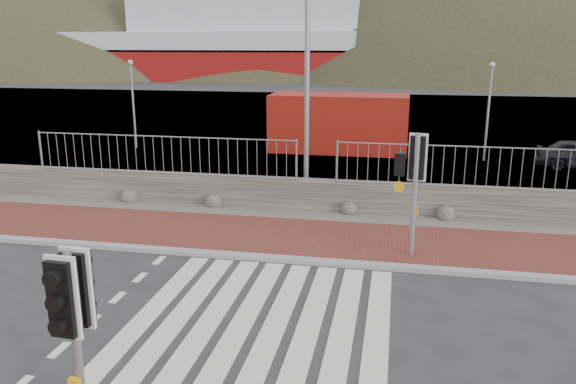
% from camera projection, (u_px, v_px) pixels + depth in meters
% --- Properties ---
extents(ground, '(220.00, 220.00, 0.00)m').
position_uv_depth(ground, '(259.00, 324.00, 10.06)').
color(ground, '#28282B').
rests_on(ground, ground).
extents(sidewalk_far, '(40.00, 3.00, 0.08)m').
position_uv_depth(sidewalk_far, '(301.00, 239.00, 14.32)').
color(sidewalk_far, brown).
rests_on(sidewalk_far, ground).
extents(kerb_far, '(40.00, 0.25, 0.12)m').
position_uv_depth(kerb_far, '(290.00, 260.00, 12.90)').
color(kerb_far, gray).
rests_on(kerb_far, ground).
extents(zebra_crossing, '(4.62, 5.60, 0.01)m').
position_uv_depth(zebra_crossing, '(259.00, 323.00, 10.06)').
color(zebra_crossing, silver).
rests_on(zebra_crossing, ground).
extents(gravel_strip, '(40.00, 1.50, 0.06)m').
position_uv_depth(gravel_strip, '(313.00, 216.00, 16.22)').
color(gravel_strip, '#59544C').
rests_on(gravel_strip, ground).
extents(stone_wall, '(40.00, 0.60, 0.90)m').
position_uv_depth(stone_wall, '(317.00, 195.00, 16.87)').
color(stone_wall, '#423D36').
rests_on(stone_wall, ground).
extents(railing, '(18.07, 0.07, 1.22)m').
position_uv_depth(railing, '(317.00, 151.00, 16.38)').
color(railing, gray).
rests_on(railing, stone_wall).
extents(quay, '(120.00, 40.00, 0.50)m').
position_uv_depth(quay, '(362.00, 120.00, 36.53)').
color(quay, '#4C4C4F').
rests_on(quay, ground).
extents(water, '(220.00, 50.00, 0.05)m').
position_uv_depth(water, '(380.00, 83.00, 69.73)').
color(water, '#3F4C54').
rests_on(water, ground).
extents(ferry, '(50.00, 16.00, 20.00)m').
position_uv_depth(ferry, '(203.00, 39.00, 77.64)').
color(ferry, maroon).
rests_on(ferry, ground).
extents(hills_backdrop, '(254.00, 90.00, 100.00)m').
position_uv_depth(hills_backdrop, '(418.00, 208.00, 98.13)').
color(hills_backdrop, '#2B311D').
rests_on(hills_backdrop, ground).
extents(traffic_signal_near, '(0.39, 0.25, 2.65)m').
position_uv_depth(traffic_signal_near, '(73.00, 310.00, 6.42)').
color(traffic_signal_near, gray).
rests_on(traffic_signal_near, ground).
extents(traffic_signal_far, '(0.72, 0.33, 2.94)m').
position_uv_depth(traffic_signal_far, '(414.00, 169.00, 12.66)').
color(traffic_signal_far, gray).
rests_on(traffic_signal_far, ground).
extents(streetlight, '(1.92, 0.47, 9.09)m').
position_uv_depth(streetlight, '(312.00, 35.00, 16.47)').
color(streetlight, gray).
rests_on(streetlight, ground).
extents(shipping_container, '(6.29, 2.69, 2.61)m').
position_uv_depth(shipping_container, '(339.00, 123.00, 25.92)').
color(shipping_container, maroon).
rests_on(shipping_container, ground).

